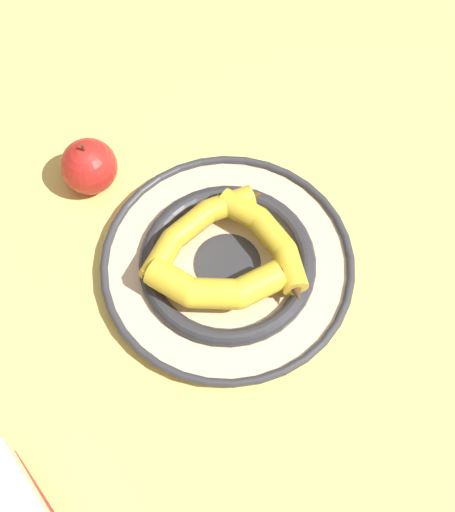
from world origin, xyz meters
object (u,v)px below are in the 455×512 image
decorative_bowl (228,263)px  banana_c (212,287)px  banana_a (269,239)px  banana_b (196,227)px  apple (89,166)px

decorative_bowl → banana_c: banana_c is taller
banana_a → banana_c: 0.10m
decorative_bowl → banana_c: (0.05, -0.02, 0.04)m
banana_a → decorative_bowl: bearing=73.0°
banana_b → banana_c: bearing=61.2°
banana_a → banana_c: banana_c is taller
banana_a → banana_b: 0.10m
banana_b → apple: (-0.11, -0.15, -0.01)m
banana_a → apple: size_ratio=1.83×
banana_b → apple: apple is taller
decorative_bowl → banana_b: size_ratio=2.01×
banana_b → apple: 0.18m
decorative_bowl → banana_b: banana_b is taller
banana_b → apple: bearing=-76.2°
banana_b → decorative_bowl: bearing=95.9°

